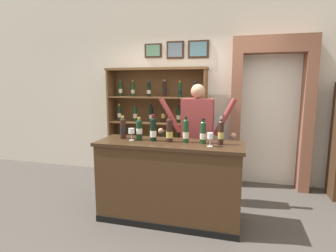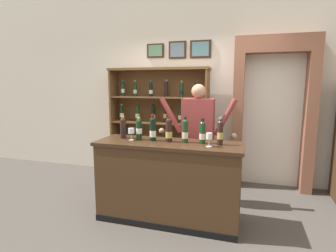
# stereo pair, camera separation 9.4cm
# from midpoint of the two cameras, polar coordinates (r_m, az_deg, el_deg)

# --- Properties ---
(ground_plane) EXTENTS (14.00, 14.00, 0.02)m
(ground_plane) POSITION_cam_midpoint_polar(r_m,az_deg,el_deg) (3.57, 3.03, -19.47)
(ground_plane) COLOR #47423D
(back_wall) EXTENTS (12.00, 0.19, 3.30)m
(back_wall) POSITION_cam_midpoint_polar(r_m,az_deg,el_deg) (4.83, 8.07, 8.40)
(back_wall) COLOR silver
(back_wall) RESTS_ON ground
(wine_shelf) EXTENTS (1.76, 0.36, 1.95)m
(wine_shelf) POSITION_cam_midpoint_polar(r_m,az_deg,el_deg) (4.78, -1.31, 1.03)
(wine_shelf) COLOR brown
(wine_shelf) RESTS_ON ground
(archway_doorway) EXTENTS (1.23, 0.45, 2.41)m
(archway_doorway) POSITION_cam_midpoint_polar(r_m,az_deg,el_deg) (4.68, 21.77, 4.03)
(archway_doorway) COLOR brown
(archway_doorway) RESTS_ON ground
(tasting_counter) EXTENTS (1.77, 0.59, 0.99)m
(tasting_counter) POSITION_cam_midpoint_polar(r_m,az_deg,el_deg) (3.39, 0.90, -11.66)
(tasting_counter) COLOR #422B19
(tasting_counter) RESTS_ON ground
(shopkeeper) EXTENTS (1.10, 0.22, 1.68)m
(shopkeeper) POSITION_cam_midpoint_polar(r_m,az_deg,el_deg) (3.77, 7.01, -1.04)
(shopkeeper) COLOR #2D3347
(shopkeeper) RESTS_ON ground
(tasting_bottle_prosecco) EXTENTS (0.08, 0.08, 0.29)m
(tasting_bottle_prosecco) POSITION_cam_midpoint_polar(r_m,az_deg,el_deg) (3.51, -8.69, -0.29)
(tasting_bottle_prosecco) COLOR black
(tasting_bottle_prosecco) RESTS_ON tasting_counter
(tasting_bottle_bianco) EXTENTS (0.07, 0.07, 0.29)m
(tasting_bottle_bianco) POSITION_cam_midpoint_polar(r_m,az_deg,el_deg) (3.38, -5.35, -0.60)
(tasting_bottle_bianco) COLOR black
(tasting_bottle_bianco) RESTS_ON tasting_counter
(tasting_bottle_chianti) EXTENTS (0.08, 0.08, 0.33)m
(tasting_bottle_chianti) POSITION_cam_midpoint_polar(r_m,az_deg,el_deg) (3.31, -2.42, -0.60)
(tasting_bottle_chianti) COLOR black
(tasting_bottle_chianti) RESTS_ON tasting_counter
(tasting_bottle_riserva) EXTENTS (0.08, 0.08, 0.30)m
(tasting_bottle_riserva) POSITION_cam_midpoint_polar(r_m,az_deg,el_deg) (3.25, 1.02, -0.86)
(tasting_bottle_riserva) COLOR black
(tasting_bottle_riserva) RESTS_ON tasting_counter
(tasting_bottle_brunello) EXTENTS (0.07, 0.07, 0.31)m
(tasting_bottle_brunello) POSITION_cam_midpoint_polar(r_m,az_deg,el_deg) (3.21, 4.48, -1.04)
(tasting_bottle_brunello) COLOR #19381E
(tasting_bottle_brunello) RESTS_ON tasting_counter
(tasting_bottle_vin_santo) EXTENTS (0.07, 0.07, 0.30)m
(tasting_bottle_vin_santo) POSITION_cam_midpoint_polar(r_m,az_deg,el_deg) (3.19, 8.11, -1.27)
(tasting_bottle_vin_santo) COLOR #19381E
(tasting_bottle_vin_santo) RESTS_ON tasting_counter
(tasting_bottle_super_tuscan) EXTENTS (0.07, 0.07, 0.33)m
(tasting_bottle_super_tuscan) POSITION_cam_midpoint_polar(r_m,az_deg,el_deg) (3.15, 11.80, -1.35)
(tasting_bottle_super_tuscan) COLOR black
(tasting_bottle_super_tuscan) RESTS_ON tasting_counter
(wine_glass_center) EXTENTS (0.07, 0.07, 0.16)m
(wine_glass_center) POSITION_cam_midpoint_polar(r_m,az_deg,el_deg) (3.04, 9.54, -2.30)
(wine_glass_center) COLOR silver
(wine_glass_center) RESTS_ON tasting_counter
(wine_glass_right) EXTENTS (0.07, 0.07, 0.15)m
(wine_glass_right) POSITION_cam_midpoint_polar(r_m,az_deg,el_deg) (3.37, -6.97, -1.11)
(wine_glass_right) COLOR silver
(wine_glass_right) RESTS_ON tasting_counter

